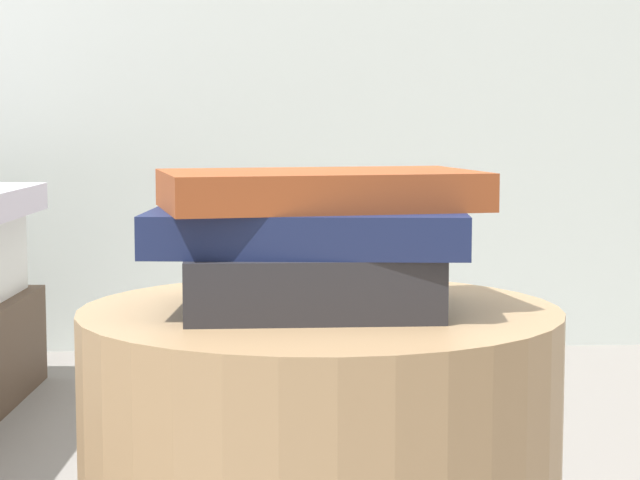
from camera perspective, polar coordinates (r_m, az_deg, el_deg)
book_charcoal at (r=1.10m, az=-0.48°, el=-1.95°), size 0.23×0.19×0.06m
book_navy at (r=1.11m, az=-0.61°, el=0.55°), size 0.31×0.22×0.04m
book_rust at (r=1.11m, az=-0.08°, el=2.45°), size 0.32×0.22×0.04m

